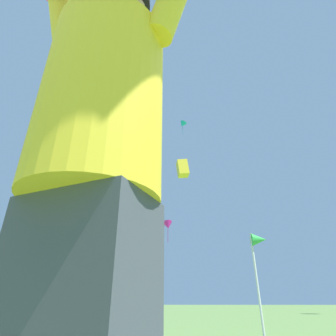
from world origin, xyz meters
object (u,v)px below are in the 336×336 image
Objects in this scene: kite_flyer_person at (96,159)px; distant_kite_magenta_mid_left at (168,225)px; distant_kite_red_low_left at (95,110)px; distant_kite_yellow_overhead_distant at (183,169)px; distant_kite_purple_low_right at (133,206)px; distant_kite_teal_high_right at (183,124)px; distant_kite_magenta_mid_right at (153,19)px; marker_flag at (259,246)px.

distant_kite_magenta_mid_left is at bearing 93.49° from kite_flyer_person.
distant_kite_red_low_left is 15.01m from distant_kite_yellow_overhead_distant.
distant_kite_magenta_mid_left is 11.10m from distant_kite_purple_low_right.
kite_flyer_person is at bearing -86.51° from distant_kite_magenta_mid_left.
distant_kite_teal_high_right is at bearing -79.67° from distant_kite_magenta_mid_left.
distant_kite_magenta_mid_right is at bearing -88.97° from distant_kite_magenta_mid_left.
distant_kite_magenta_mid_right is 0.31× the size of distant_kite_red_low_left.
distant_kite_magenta_mid_left is 3.62× the size of distant_kite_purple_low_right.
marker_flag is (10.76, -17.31, -17.50)m from distant_kite_red_low_left.
distant_kite_teal_high_right is (0.09, 5.43, 7.56)m from distant_kite_yellow_overhead_distant.
distant_kite_red_low_left is 9.77m from distant_kite_teal_high_right.
distant_kite_purple_low_right is (-4.83, 7.36, -0.19)m from distant_kite_yellow_overhead_distant.
distant_kite_magenta_mid_right reaches higher than marker_flag.
distant_kite_magenta_mid_right is 11.27m from distant_kite_yellow_overhead_distant.
distant_kite_red_low_left reaches higher than distant_kite_yellow_overhead_distant.
kite_flyer_person is 1.24× the size of distant_kite_teal_high_right.
kite_flyer_person is at bearing -78.69° from distant_kite_purple_low_right.
marker_flag is (1.59, 4.69, 0.60)m from kite_flyer_person.
distant_kite_teal_high_right is (0.22, 21.55, 15.46)m from kite_flyer_person.
distant_kite_teal_high_right reaches higher than distant_kite_purple_low_right.
distant_kite_red_low_left reaches higher than distant_kite_magenta_mid_left.
distant_kite_teal_high_right is 0.53× the size of distant_kite_magenta_mid_left.
marker_flag is at bearing -82.91° from distant_kite_magenta_mid_left.
kite_flyer_person is 4.99m from marker_flag.
marker_flag is (3.28, -7.53, -17.71)m from distant_kite_magenta_mid_right.
kite_flyer_person is 25.16m from distant_kite_purple_low_right.
marker_flag is (6.29, -18.79, -7.10)m from distant_kite_purple_low_right.
distant_kite_teal_high_right is 0.87× the size of marker_flag.
marker_flag is (1.45, -11.44, -7.30)m from distant_kite_yellow_overhead_distant.
distant_kite_magenta_mid_right is 0.24× the size of distant_kite_magenta_mid_left.
distant_kite_yellow_overhead_distant is 13.64m from marker_flag.
distant_kite_magenta_mid_left reaches higher than marker_flag.
distant_kite_red_low_left is 26.87m from marker_flag.
marker_flag is at bearing -82.76° from distant_kite_yellow_overhead_distant.
kite_flyer_person is at bearing -82.11° from distant_kite_magenta_mid_right.
distant_kite_red_low_left is at bearing 127.40° from distant_kite_magenta_mid_right.
distant_kite_magenta_mid_left is at bearing 97.09° from marker_flag.
distant_kite_teal_high_right is at bearing 89.06° from distant_kite_yellow_overhead_distant.
marker_flag is at bearing -85.38° from distant_kite_teal_high_right.
distant_kite_red_low_left reaches higher than distant_kite_teal_high_right.
distant_kite_red_low_left reaches higher than distant_kite_magenta_mid_right.
distant_kite_magenta_mid_left is (-2.22, 18.10, 0.69)m from distant_kite_yellow_overhead_distant.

